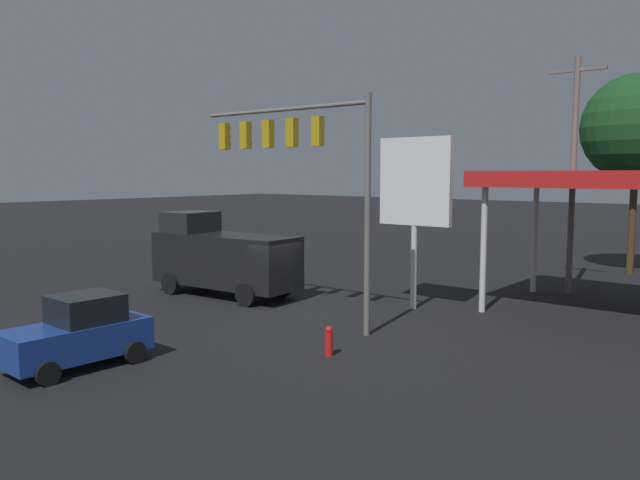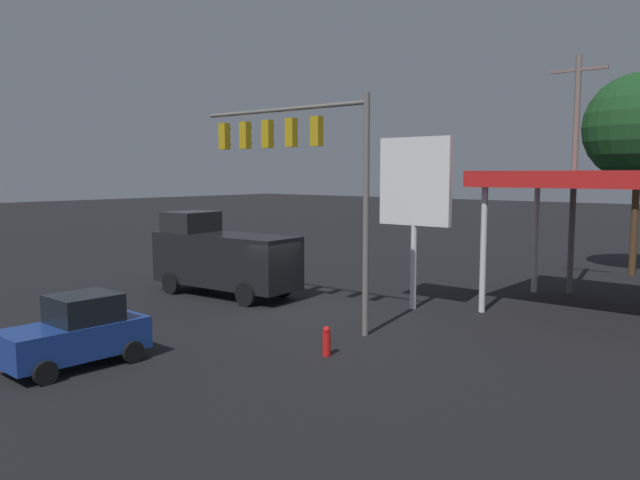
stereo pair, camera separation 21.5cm
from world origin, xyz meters
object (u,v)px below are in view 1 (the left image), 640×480
at_px(traffic_signal_assembly, 296,152).
at_px(hatchback_crossing, 79,333).
at_px(delivery_truck, 222,257).
at_px(fire_hydrant, 329,341).
at_px(street_tree, 637,128).
at_px(utility_pole, 573,170).
at_px(price_sign, 415,187).

bearing_deg(traffic_signal_assembly, hatchback_crossing, 82.09).
bearing_deg(delivery_truck, fire_hydrant, 151.49).
relative_size(traffic_signal_assembly, street_tree, 0.75).
distance_m(utility_pole, street_tree, 7.68).
xyz_separation_m(traffic_signal_assembly, street_tree, (-6.67, -18.82, 1.57)).
xyz_separation_m(utility_pole, delivery_truck, (11.53, 9.95, -3.73)).
height_order(traffic_signal_assembly, fire_hydrant, traffic_signal_assembly).
bearing_deg(price_sign, hatchback_crossing, 75.12).
distance_m(hatchback_crossing, street_tree, 28.47).
bearing_deg(hatchback_crossing, utility_pole, 162.16).
bearing_deg(fire_hydrant, hatchback_crossing, 47.78).
height_order(utility_pole, street_tree, street_tree).
relative_size(traffic_signal_assembly, price_sign, 1.17).
distance_m(traffic_signal_assembly, delivery_truck, 7.31).
height_order(delivery_truck, fire_hydrant, delivery_truck).
distance_m(street_tree, fire_hydrant, 22.82).
relative_size(price_sign, fire_hydrant, 7.57).
bearing_deg(delivery_truck, price_sign, -163.83).
bearing_deg(delivery_truck, hatchback_crossing, 112.07).
bearing_deg(fire_hydrant, utility_pole, -99.17).
bearing_deg(delivery_truck, traffic_signal_assembly, 160.50).
bearing_deg(hatchback_crossing, delivery_truck, -151.75).
bearing_deg(traffic_signal_assembly, street_tree, -109.51).
relative_size(traffic_signal_assembly, utility_pole, 0.76).
relative_size(traffic_signal_assembly, fire_hydrant, 8.89).
distance_m(price_sign, hatchback_crossing, 13.21).
bearing_deg(traffic_signal_assembly, utility_pole, -116.99).
distance_m(traffic_signal_assembly, fire_hydrant, 7.14).
xyz_separation_m(utility_pole, fire_hydrant, (2.28, 14.13, -4.99)).
xyz_separation_m(hatchback_crossing, delivery_truck, (4.60, -9.31, 0.75)).
bearing_deg(price_sign, street_tree, -107.39).
distance_m(price_sign, delivery_truck, 8.91).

